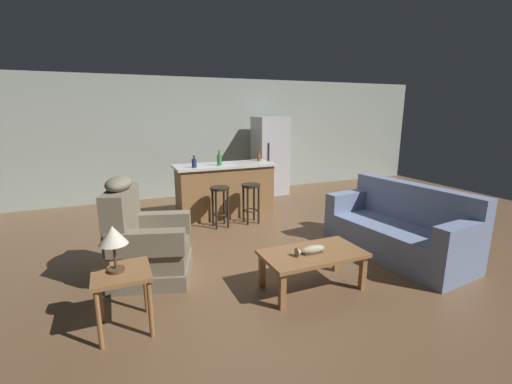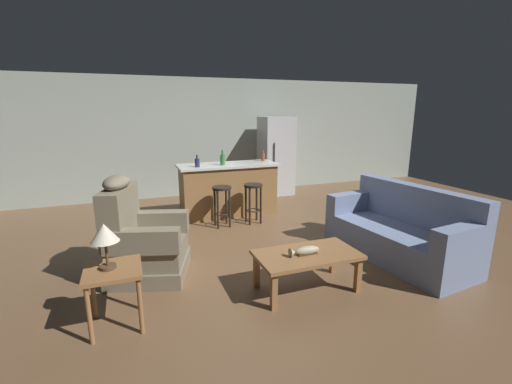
{
  "view_description": "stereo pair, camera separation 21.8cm",
  "coord_description": "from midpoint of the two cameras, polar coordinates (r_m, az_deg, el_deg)",
  "views": [
    {
      "loc": [
        -1.89,
        -4.52,
        1.91
      ],
      "look_at": [
        0.01,
        -0.1,
        0.75
      ],
      "focal_mm": 24.0,
      "sensor_mm": 36.0,
      "label": 1
    },
    {
      "loc": [
        -1.69,
        -4.6,
        1.91
      ],
      "look_at": [
        0.01,
        -0.1,
        0.75
      ],
      "focal_mm": 24.0,
      "sensor_mm": 36.0,
      "label": 2
    }
  ],
  "objects": [
    {
      "name": "back_wall",
      "position": [
        7.92,
        -7.59,
        9.0
      ],
      "size": [
        12.0,
        0.05,
        2.6
      ],
      "color": "#939E93",
      "rests_on": "ground_plane"
    },
    {
      "name": "table_lamp",
      "position": [
        3.16,
        -22.13,
        -6.68
      ],
      "size": [
        0.24,
        0.24,
        0.41
      ],
      "color": "#4C3823",
      "rests_on": "end_table"
    },
    {
      "name": "bar_stool_right",
      "position": [
        5.85,
        0.6,
        -0.69
      ],
      "size": [
        0.32,
        0.32,
        0.68
      ],
      "color": "black",
      "rests_on": "ground_plane"
    },
    {
      "name": "bottle_short_amber",
      "position": [
        6.62,
        2.13,
        5.89
      ],
      "size": [
        0.07,
        0.07,
        0.21
      ],
      "color": "brown",
      "rests_on": "kitchen_island"
    },
    {
      "name": "bar_stool_left",
      "position": [
        5.68,
        -4.6,
        -1.17
      ],
      "size": [
        0.32,
        0.32,
        0.68
      ],
      "color": "black",
      "rests_on": "ground_plane"
    },
    {
      "name": "fish_figurine",
      "position": [
        3.7,
        9.79,
        -9.67
      ],
      "size": [
        0.34,
        0.1,
        0.1
      ],
      "color": "#4C3823",
      "rests_on": "coffee_table"
    },
    {
      "name": "refrigerator",
      "position": [
        7.9,
        4.14,
        6.01
      ],
      "size": [
        0.7,
        0.69,
        1.76
      ],
      "color": "#B7B7BC",
      "rests_on": "ground_plane"
    },
    {
      "name": "ground_plane",
      "position": [
        5.26,
        0.75,
        -7.74
      ],
      "size": [
        12.0,
        12.0,
        0.0
      ],
      "color": "brown"
    },
    {
      "name": "couch",
      "position": [
        4.96,
        24.11,
        -6.13
      ],
      "size": [
        1.05,
        1.98,
        0.94
      ],
      "rotation": [
        0.0,
        0.0,
        3.25
      ],
      "color": "#707FA3",
      "rests_on": "ground_plane"
    },
    {
      "name": "coffee_table",
      "position": [
        3.78,
        10.17,
        -10.77
      ],
      "size": [
        1.1,
        0.6,
        0.42
      ],
      "color": "olive",
      "rests_on": "ground_plane"
    },
    {
      "name": "end_table",
      "position": [
        3.31,
        -20.85,
        -13.35
      ],
      "size": [
        0.48,
        0.48,
        0.56
      ],
      "color": "olive",
      "rests_on": "ground_plane"
    },
    {
      "name": "bottle_tall_green",
      "position": [
        5.95,
        -8.73,
        4.88
      ],
      "size": [
        0.08,
        0.08,
        0.21
      ],
      "color": "#23284C",
      "rests_on": "kitchen_island"
    },
    {
      "name": "bottle_wine_dark",
      "position": [
        6.12,
        -4.58,
        5.42
      ],
      "size": [
        0.08,
        0.08,
        0.26
      ],
      "color": "#2D6B38",
      "rests_on": "kitchen_island"
    },
    {
      "name": "kitchen_island",
      "position": [
        6.34,
        -3.68,
        0.47
      ],
      "size": [
        1.8,
        0.7,
        0.95
      ],
      "color": "olive",
      "rests_on": "ground_plane"
    },
    {
      "name": "recliner_near_lamp",
      "position": [
        4.19,
        -17.15,
        -7.83
      ],
      "size": [
        1.05,
        1.05,
        1.2
      ],
      "rotation": [
        0.0,
        0.0,
        -0.3
      ],
      "color": "#756B56",
      "rests_on": "ground_plane"
    }
  ]
}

